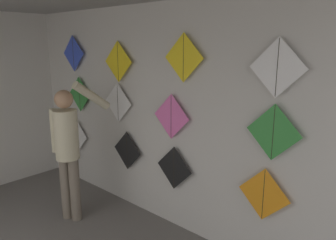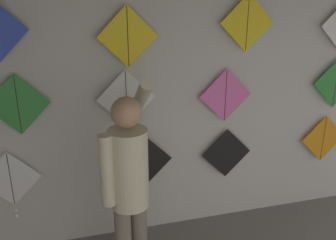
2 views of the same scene
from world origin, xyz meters
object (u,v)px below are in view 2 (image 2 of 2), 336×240
kite_5 (126,98)px  kite_9 (128,37)px  kite_0 (11,182)px  kite_2 (226,153)px  kite_4 (18,105)px  kite_3 (323,139)px  kite_1 (145,161)px  kite_6 (225,95)px  kite_10 (247,23)px  shopkeeper (129,182)px  kite_7 (336,83)px

kite_5 → kite_9: (0.03, 0.00, 0.57)m
kite_0 → kite_2: kite_0 is taller
kite_4 → kite_5: bearing=0.0°
kite_0 → kite_5: kite_5 is taller
kite_2 → kite_3: bearing=0.0°
kite_1 → kite_6: (0.84, 0.00, 0.62)m
kite_10 → shopkeeper: bearing=-150.0°
kite_3 → kite_4: kite_4 is taller
kite_7 → kite_9: 2.33m
kite_1 → kite_5: (-0.17, 0.00, 0.67)m
kite_7 → kite_4: bearing=180.0°
kite_10 → kite_7: bearing=0.0°
kite_3 → kite_7: 0.66m
kite_4 → kite_9: bearing=0.0°
kite_0 → kite_10: (2.29, 0.00, 1.37)m
kite_1 → kite_4: bearing=180.0°
kite_1 → kite_3: (2.07, 0.00, 0.01)m
shopkeeper → kite_0: size_ratio=2.70×
kite_0 → kite_10: kite_10 is taller
kite_6 → kite_10: size_ratio=1.00×
kite_5 → kite_10: bearing=0.0°
kite_0 → kite_7: kite_7 is taller
kite_4 → kite_1: bearing=0.0°
kite_2 → kite_1: bearing=180.0°
kite_2 → kite_9: bearing=180.0°
kite_4 → kite_2: bearing=0.0°
kite_10 → kite_0: bearing=-180.0°
kite_0 → kite_2: 2.15m
kite_7 → kite_3: bearing=180.0°
shopkeeper → kite_7: (2.41, 0.75, 0.45)m
kite_3 → kite_1: bearing=180.0°
kite_0 → kite_4: bearing=0.3°
kite_1 → kite_2: (0.88, 0.00, -0.03)m
shopkeeper → kite_1: shopkeeper is taller
kite_0 → kite_3: (3.35, 0.00, 0.06)m
kite_1 → kite_6: kite_6 is taller
shopkeeper → kite_3: bearing=-1.9°
shopkeeper → kite_9: 1.28m
kite_2 → kite_6: kite_6 is taller
kite_10 → kite_1: bearing=180.0°
kite_1 → kite_2: kite_1 is taller
kite_0 → kite_3: bearing=0.0°
kite_10 → kite_3: bearing=0.0°
kite_9 → kite_5: bearing=180.0°
kite_4 → kite_3: bearing=0.0°
shopkeeper → kite_10: size_ratio=3.38×
kite_3 → kite_0: bearing=-180.0°
kite_0 → kite_10: size_ratio=1.25×
kite_4 → kite_6: kite_4 is taller
kite_2 → kite_6: (-0.05, 0.00, 0.65)m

